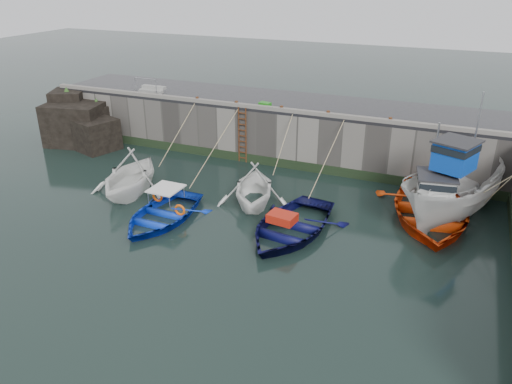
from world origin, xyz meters
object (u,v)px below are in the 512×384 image
at_px(fish_crate, 265,105).
at_px(boat_near_blacktrim, 254,203).
at_px(boat_near_navy, 290,232).
at_px(bollard_d, 328,113).
at_px(boat_far_orange, 430,209).
at_px(ladder, 242,135).
at_px(boat_near_white, 132,193).
at_px(bollard_c, 281,108).
at_px(boat_near_blue, 162,219).
at_px(bollard_b, 236,103).
at_px(boat_far_white, 454,194).
at_px(bollard_e, 390,120).
at_px(bollard_a, 197,99).

bearing_deg(fish_crate, boat_near_blacktrim, -62.51).
height_order(boat_near_navy, bollard_d, bollard_d).
relative_size(boat_near_blacktrim, boat_near_navy, 0.77).
height_order(boat_near_blacktrim, boat_far_orange, boat_far_orange).
distance_m(ladder, boat_near_white, 7.15).
relative_size(fish_crate, bollard_d, 2.24).
xyz_separation_m(boat_far_orange, bollard_c, (-8.43, 3.57, 2.84)).
xyz_separation_m(ladder, boat_near_blue, (-0.33, -8.00, -1.59)).
xyz_separation_m(ladder, fish_crate, (1.10, 0.66, 1.71)).
xyz_separation_m(boat_near_white, bollard_c, (5.48, 6.49, 3.30)).
relative_size(boat_near_blacktrim, bollard_b, 15.55).
relative_size(boat_far_white, bollard_e, 28.21).
bearing_deg(boat_near_blacktrim, bollard_a, 118.67).
bearing_deg(fish_crate, boat_far_orange, -11.79).
height_order(boat_near_blacktrim, fish_crate, fish_crate).
bearing_deg(bollard_e, boat_far_white, -42.08).
xyz_separation_m(boat_far_white, bollard_d, (-6.69, 3.15, 2.10)).
bearing_deg(boat_near_blacktrim, bollard_c, 77.06).
distance_m(boat_near_navy, bollard_e, 8.35).
distance_m(boat_far_orange, bollard_d, 7.40).
distance_m(boat_near_blue, fish_crate, 9.38).
distance_m(boat_near_blacktrim, bollard_d, 6.47).
height_order(boat_near_blacktrim, boat_far_white, boat_far_white).
relative_size(boat_near_blacktrim, bollard_e, 15.55).
relative_size(boat_near_blue, boat_far_orange, 0.65).
bearing_deg(fish_crate, boat_near_navy, -50.11).
bearing_deg(boat_near_white, bollard_b, 56.41).
xyz_separation_m(boat_near_blacktrim, bollard_a, (-5.79, 5.19, 3.30)).
height_order(boat_near_white, boat_far_orange, boat_far_orange).
height_order(boat_near_white, boat_near_blacktrim, boat_near_white).
bearing_deg(fish_crate, bollard_b, -158.07).
relative_size(boat_near_navy, fish_crate, 9.02).
bearing_deg(boat_far_orange, boat_near_blacktrim, -177.95).
relative_size(boat_near_blue, fish_crate, 7.91).
relative_size(boat_near_blue, bollard_d, 17.73).
distance_m(boat_far_orange, bollard_c, 9.59).
height_order(boat_near_white, bollard_d, bollard_d).
bearing_deg(boat_near_blue, bollard_e, 45.68).
bearing_deg(boat_near_navy, bollard_c, 120.76).
bearing_deg(bollard_b, boat_near_blue, -88.83).
bearing_deg(boat_near_blue, boat_near_white, 148.62).
relative_size(boat_near_white, boat_far_white, 0.62).
bearing_deg(bollard_c, boat_near_blue, -106.89).
relative_size(ladder, bollard_a, 11.43).
bearing_deg(bollard_c, bollard_e, 0.00).
relative_size(boat_near_blue, bollard_c, 17.73).
bearing_deg(boat_near_blue, boat_near_navy, 11.99).
distance_m(bollard_a, bollard_c, 5.20).
bearing_deg(boat_near_white, bollard_d, 28.37).
height_order(fish_crate, bollard_e, fish_crate).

